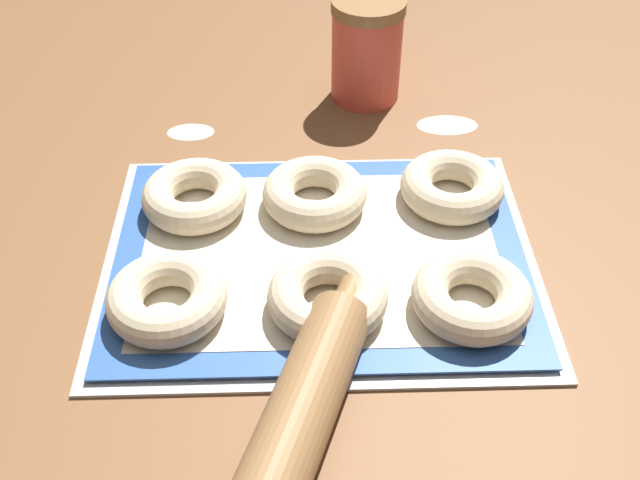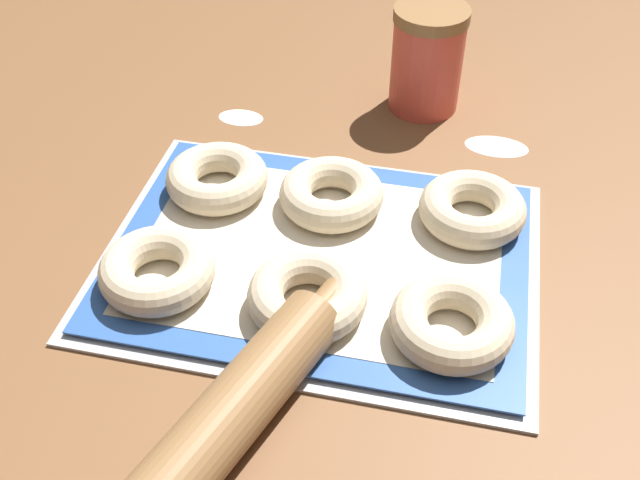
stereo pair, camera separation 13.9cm
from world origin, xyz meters
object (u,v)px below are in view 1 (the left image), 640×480
bagel_back_center (315,193)px  bagel_back_right (452,186)px  bagel_front_left (167,298)px  flour_canister (367,49)px  rolling_pin (288,445)px  bagel_front_right (472,296)px  baking_tray (320,257)px  bagel_front_center (327,296)px  bagel_back_left (195,196)px

bagel_back_center → bagel_back_right: 0.16m
bagel_front_left → flour_canister: 0.46m
bagel_back_center → rolling_pin: bearing=-95.2°
bagel_back_center → bagel_front_right: bearing=-47.4°
bagel_back_right → rolling_pin: bearing=-119.5°
bagel_front_right → flour_canister: (-0.07, 0.41, 0.04)m
bagel_back_right → rolling_pin: rolling_pin is taller
baking_tray → bagel_back_right: bagel_back_right is taller
bagel_front_right → bagel_front_center: bearing=178.3°
bagel_front_left → bagel_front_center: size_ratio=1.00×
flour_canister → rolling_pin: (-0.10, -0.57, -0.04)m
bagel_front_left → bagel_back_left: (0.01, 0.15, 0.00)m
bagel_back_center → rolling_pin: 0.32m
rolling_pin → bagel_back_left: bearing=108.2°
bagel_front_right → rolling_pin: 0.24m
bagel_back_left → rolling_pin: (0.10, -0.32, 0.00)m
baking_tray → bagel_back_left: (-0.14, 0.08, 0.03)m
rolling_pin → bagel_front_center: bearing=76.9°
baking_tray → flour_canister: (0.07, 0.33, 0.07)m
bagel_front_left → bagel_back_center: 0.21m
bagel_front_right → bagel_back_right: same height
bagel_back_right → flour_canister: 0.26m
baking_tray → rolling_pin: 0.24m
bagel_front_left → bagel_back_left: bearing=85.6°
baking_tray → bagel_front_right: bearing=-30.2°
bagel_back_right → bagel_back_center: bearing=-177.1°
bagel_back_center → bagel_back_right: size_ratio=1.00×
bagel_back_left → flour_canister: bearing=50.0°
baking_tray → bagel_front_center: size_ratio=3.91×
bagel_front_right → bagel_back_center: 0.22m
flour_canister → bagel_front_left: bearing=-118.7°
bagel_back_left → flour_canister: (0.21, 0.25, 0.04)m
bagel_front_right → flour_canister: 0.42m
bagel_front_right → flour_canister: bearing=100.1°
bagel_front_right → rolling_pin: rolling_pin is taller
bagel_back_left → bagel_front_left: bearing=-94.4°
bagel_front_center → bagel_front_right: 0.14m
bagel_front_right → bagel_back_right: 0.17m
bagel_back_left → bagel_back_right: size_ratio=1.00×
bagel_front_left → bagel_front_center: 0.15m
baking_tray → bagel_front_left: bagel_front_left is taller
bagel_front_left → rolling_pin: (0.12, -0.16, 0.00)m
bagel_front_center → flour_canister: 0.41m
bagel_back_right → rolling_pin: 0.37m
flour_canister → rolling_pin: bearing=-100.4°
bagel_front_left → bagel_front_center: (0.15, -0.00, 0.00)m
flour_canister → bagel_back_right: bearing=-71.6°
bagel_back_right → flour_canister: size_ratio=0.84×
baking_tray → flour_canister: bearing=77.7°
bagel_front_right → rolling_pin: size_ratio=0.31×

